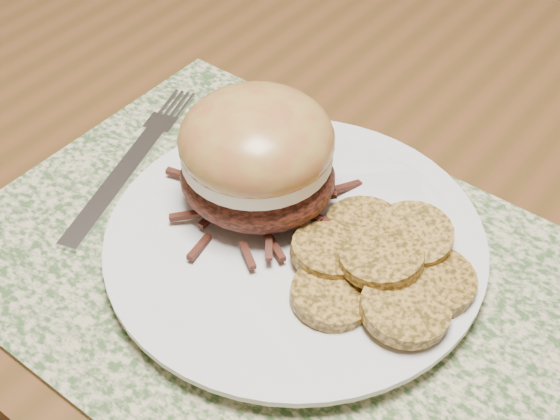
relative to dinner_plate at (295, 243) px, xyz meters
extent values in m
cylinder|color=brown|center=(-0.46, 0.62, -0.41)|extent=(0.06, 0.06, 0.71)
cube|color=#39572D|center=(0.00, -0.02, -0.01)|extent=(0.45, 0.33, 0.00)
cylinder|color=silver|center=(0.00, 0.00, 0.00)|extent=(0.26, 0.26, 0.02)
ellipsoid|color=black|center=(-0.05, 0.01, 0.03)|extent=(0.14, 0.13, 0.05)
cylinder|color=#F0E1C4|center=(-0.05, 0.01, 0.05)|extent=(0.13, 0.13, 0.01)
ellipsoid|color=olive|center=(-0.05, 0.01, 0.07)|extent=(0.13, 0.13, 0.06)
cylinder|color=#AD7B32|center=(0.04, 0.03, 0.01)|extent=(0.06, 0.06, 0.01)
cylinder|color=#AD7B32|center=(0.07, 0.04, 0.02)|extent=(0.08, 0.08, 0.02)
cylinder|color=#AD7B32|center=(0.10, 0.02, 0.01)|extent=(0.09, 0.09, 0.02)
cylinder|color=#AD7B32|center=(0.03, -0.01, 0.02)|extent=(0.07, 0.07, 0.02)
cylinder|color=#AD7B32|center=(0.07, 0.01, 0.03)|extent=(0.08, 0.08, 0.02)
cylinder|color=#AD7B32|center=(0.10, -0.02, 0.02)|extent=(0.08, 0.08, 0.02)
cylinder|color=#AD7B32|center=(0.05, -0.03, 0.01)|extent=(0.08, 0.08, 0.02)
cube|color=silver|center=(-0.16, -0.03, -0.01)|extent=(0.06, 0.14, 0.00)
cube|color=silver|center=(-0.18, 0.05, -0.01)|extent=(0.03, 0.03, 0.00)
camera|label=1|loc=(0.23, -0.31, 0.42)|focal=50.00mm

